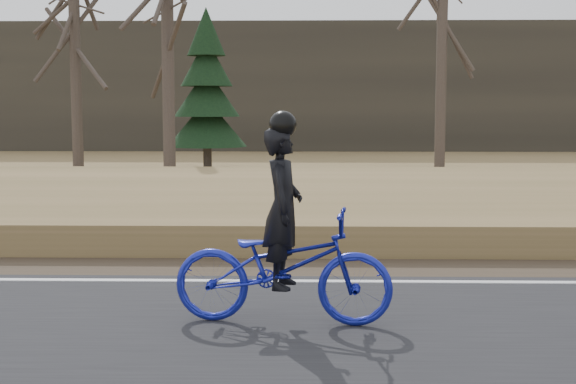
{
  "coord_description": "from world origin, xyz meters",
  "views": [
    {
      "loc": [
        -1.35,
        -9.17,
        2.15
      ],
      "look_at": [
        -1.57,
        0.5,
        1.1
      ],
      "focal_mm": 50.0,
      "sensor_mm": 36.0,
      "label": 1
    }
  ],
  "objects": [
    {
      "name": "ground",
      "position": [
        0.0,
        0.0,
        0.0
      ],
      "size": [
        120.0,
        120.0,
        0.0
      ],
      "primitive_type": "plane",
      "color": "olive",
      "rests_on": "ground"
    },
    {
      "name": "road",
      "position": [
        0.0,
        -2.5,
        0.03
      ],
      "size": [
        120.0,
        6.0,
        0.06
      ],
      "primitive_type": "cube",
      "color": "black",
      "rests_on": "ground"
    },
    {
      "name": "edge_line",
      "position": [
        0.0,
        0.2,
        0.07
      ],
      "size": [
        120.0,
        0.12,
        0.01
      ],
      "primitive_type": "cube",
      "color": "silver",
      "rests_on": "road"
    },
    {
      "name": "shoulder",
      "position": [
        0.0,
        1.2,
        0.02
      ],
      "size": [
        120.0,
        1.6,
        0.04
      ],
      "primitive_type": "cube",
      "color": "#473A2B",
      "rests_on": "ground"
    },
    {
      "name": "embankment",
      "position": [
        0.0,
        4.2,
        0.22
      ],
      "size": [
        120.0,
        5.0,
        0.44
      ],
      "primitive_type": "cube",
      "color": "olive",
      "rests_on": "ground"
    },
    {
      "name": "ballast",
      "position": [
        0.0,
        8.0,
        0.23
      ],
      "size": [
        120.0,
        3.0,
        0.45
      ],
      "primitive_type": "cube",
      "color": "slate",
      "rests_on": "ground"
    },
    {
      "name": "railroad",
      "position": [
        0.0,
        8.0,
        0.53
      ],
      "size": [
        120.0,
        2.4,
        0.29
      ],
      "color": "black",
      "rests_on": "ballast"
    },
    {
      "name": "treeline_backdrop",
      "position": [
        0.0,
        30.0,
        3.0
      ],
      "size": [
        120.0,
        4.0,
        6.0
      ],
      "primitive_type": "cube",
      "color": "#383328",
      "rests_on": "ground"
    },
    {
      "name": "cyclist",
      "position": [
        -1.57,
        -1.62,
        0.71
      ],
      "size": [
        2.17,
        0.96,
        2.04
      ],
      "rotation": [
        0.0,
        0.0,
        1.46
      ],
      "color": "#161E9A",
      "rests_on": "road"
    },
    {
      "name": "bare_tree_left",
      "position": [
        -8.92,
        17.21,
        4.26
      ],
      "size": [
        0.36,
        0.36,
        8.52
      ],
      "primitive_type": "cylinder",
      "color": "#4B3F37",
      "rests_on": "ground"
    },
    {
      "name": "bare_tree_near_left",
      "position": [
        -5.33,
        14.07,
        3.8
      ],
      "size": [
        0.36,
        0.36,
        7.61
      ],
      "primitive_type": "cylinder",
      "color": "#4B3F37",
      "rests_on": "ground"
    },
    {
      "name": "bare_tree_center",
      "position": [
        3.19,
        18.16,
        4.41
      ],
      "size": [
        0.36,
        0.36,
        8.82
      ],
      "primitive_type": "cylinder",
      "color": "#4B3F37",
      "rests_on": "ground"
    },
    {
      "name": "conifer",
      "position": [
        -4.59,
        17.02,
        2.51
      ],
      "size": [
        2.6,
        2.6,
        5.3
      ],
      "color": "#4B3F37",
      "rests_on": "ground"
    }
  ]
}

